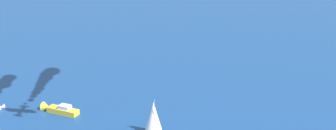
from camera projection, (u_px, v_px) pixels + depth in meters
sailboat_inshore at (154, 118)px, 162.60m from camera, size 5.04×7.79×9.68m
motorboat_ahead at (58, 109)px, 176.67m from camera, size 8.51×10.60×3.17m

